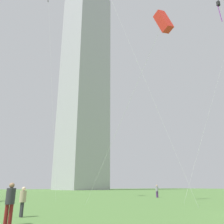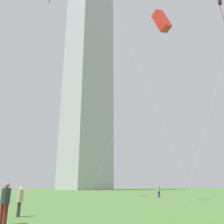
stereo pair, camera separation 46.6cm
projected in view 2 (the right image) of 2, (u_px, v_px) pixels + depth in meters
name	position (u px, v px, depth m)	size (l,w,h in m)	color
person_standing_0	(159.00, 190.00, 35.70)	(0.41, 0.41, 1.84)	#593372
person_standing_2	(20.00, 199.00, 13.31)	(0.35, 0.35, 1.60)	#2D2D33
person_standing_3	(5.00, 200.00, 10.56)	(0.40, 0.40, 1.78)	maroon
kite_flying_5	(161.00, 21.00, 19.30)	(2.72, 9.87, 15.60)	silver
kite_flying_6	(221.00, 5.00, 37.21)	(3.94, 7.20, 30.13)	silver
distant_highrise_0	(88.00, 83.00, 127.89)	(20.42, 19.25, 109.88)	#A8A8AD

